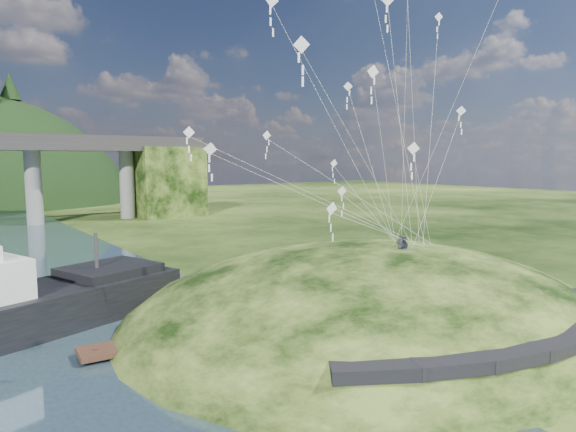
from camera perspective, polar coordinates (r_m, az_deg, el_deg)
ground at (r=30.49m, az=0.62°, el=-14.76°), size 320.00×320.00×0.00m
grass_hill at (r=37.38m, az=8.84°, el=-13.21°), size 36.00×32.00×13.00m
footpath at (r=29.16m, az=25.10°, el=-12.06°), size 22.29×5.84×0.83m
work_barge at (r=36.38m, az=-28.95°, el=-8.82°), size 23.07×12.77×7.80m
wooden_dock at (r=32.39m, az=-10.84°, el=-12.83°), size 12.85×3.10×0.91m
kite_flyers at (r=35.84m, az=12.64°, el=-2.20°), size 1.48×1.64×1.60m
kite_swarm at (r=34.99m, az=6.96°, el=16.33°), size 20.34×16.02×20.99m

